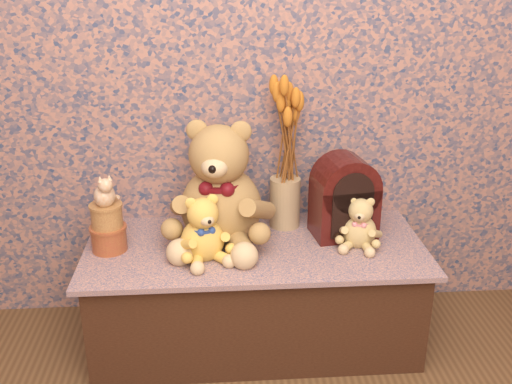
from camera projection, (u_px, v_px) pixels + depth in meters
display_shelf at (255, 293)px, 2.34m from camera, size 1.30×0.59×0.43m
teddy_large at (220, 177)px, 2.22m from camera, size 0.49×0.56×0.52m
teddy_medium at (202, 225)px, 2.12m from camera, size 0.28×0.31×0.26m
teddy_small at (360, 219)px, 2.22m from camera, size 0.23×0.25×0.22m
cathedral_radio at (344, 196)px, 2.29m from camera, size 0.26×0.21×0.33m
ceramic_vase at (285, 202)px, 2.39m from camera, size 0.15×0.15×0.21m
dried_stalks at (286, 127)px, 2.27m from camera, size 0.27×0.27×0.43m
biscuit_tin_lower at (109, 238)px, 2.21m from camera, size 0.15×0.15×0.10m
biscuit_tin_upper at (107, 216)px, 2.17m from camera, size 0.15×0.15×0.09m
cat_figurine at (104, 189)px, 2.13m from camera, size 0.13×0.13×0.13m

